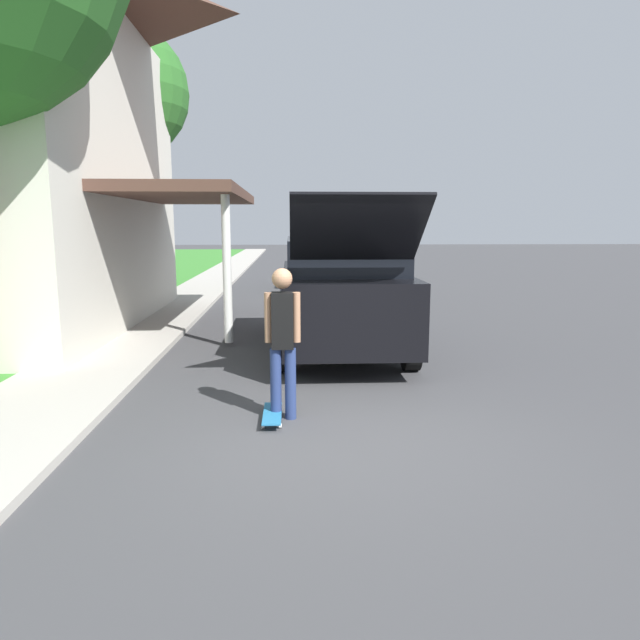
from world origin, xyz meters
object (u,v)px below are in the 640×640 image
suv_parked (340,289)px  car_down_street (321,269)px  skateboard (272,414)px  skateboarder (283,336)px  lawn_tree_far (122,93)px

suv_parked → car_down_street: size_ratio=1.40×
suv_parked → skateboard: 4.12m
car_down_street → skateboard: (-1.33, -14.10, -0.59)m
suv_parked → car_down_street: bearing=88.8°
skateboarder → skateboard: size_ratio=2.23×
lawn_tree_far → suv_parked: bearing=-51.3°
suv_parked → skateboard: size_ratio=7.29×
lawn_tree_far → car_down_street: (5.79, 3.31, -5.23)m
skateboarder → skateboard: bearing=-148.4°
skateboarder → skateboard: skateboarder is taller
skateboarder → skateboard: 0.92m
car_down_street → lawn_tree_far: bearing=-150.3°
lawn_tree_far → skateboarder: size_ratio=4.38×
skateboard → car_down_street: bearing=84.6°
lawn_tree_far → car_down_street: lawn_tree_far is taller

